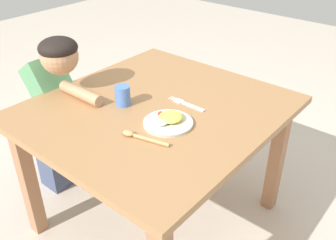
{
  "coord_description": "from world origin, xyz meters",
  "views": [
    {
      "loc": [
        -1.08,
        -0.97,
        1.47
      ],
      "look_at": [
        -0.08,
        -0.14,
        0.69
      ],
      "focal_mm": 40.07,
      "sensor_mm": 36.0,
      "label": 1
    }
  ],
  "objects_px": {
    "plate": "(169,121)",
    "fork": "(187,104)",
    "drinking_cup": "(123,96)",
    "spoon": "(140,137)",
    "person": "(56,109)"
  },
  "relations": [
    {
      "from": "plate",
      "to": "fork",
      "type": "distance_m",
      "value": 0.18
    },
    {
      "from": "plate",
      "to": "spoon",
      "type": "xyz_separation_m",
      "value": [
        -0.16,
        0.01,
        -0.01
      ]
    },
    {
      "from": "drinking_cup",
      "to": "person",
      "type": "height_order",
      "value": "person"
    },
    {
      "from": "fork",
      "to": "spoon",
      "type": "relative_size",
      "value": 0.96
    },
    {
      "from": "plate",
      "to": "fork",
      "type": "height_order",
      "value": "plate"
    },
    {
      "from": "spoon",
      "to": "drinking_cup",
      "type": "xyz_separation_m",
      "value": [
        0.15,
        0.24,
        0.04
      ]
    },
    {
      "from": "fork",
      "to": "spoon",
      "type": "xyz_separation_m",
      "value": [
        -0.33,
        -0.02,
        0.01
      ]
    },
    {
      "from": "drinking_cup",
      "to": "person",
      "type": "relative_size",
      "value": 0.1
    },
    {
      "from": "fork",
      "to": "drinking_cup",
      "type": "distance_m",
      "value": 0.29
    },
    {
      "from": "plate",
      "to": "fork",
      "type": "bearing_deg",
      "value": 12.39
    },
    {
      "from": "plate",
      "to": "person",
      "type": "relative_size",
      "value": 0.22
    },
    {
      "from": "spoon",
      "to": "drinking_cup",
      "type": "relative_size",
      "value": 2.22
    },
    {
      "from": "spoon",
      "to": "fork",
      "type": "bearing_deg",
      "value": -99.28
    },
    {
      "from": "fork",
      "to": "plate",
      "type": "bearing_deg",
      "value": 103.1
    },
    {
      "from": "plate",
      "to": "drinking_cup",
      "type": "height_order",
      "value": "drinking_cup"
    }
  ]
}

